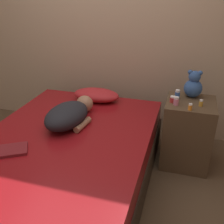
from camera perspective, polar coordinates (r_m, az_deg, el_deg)
ground_plane at (r=2.62m, az=-9.58°, el=-15.64°), size 12.00×12.00×0.00m
wall_back at (r=3.23m, az=-0.86°, el=18.35°), size 8.00×0.06×2.60m
bed at (r=2.46m, az=-10.03°, el=-11.01°), size 1.47×2.09×0.53m
nightstand at (r=2.81m, az=16.00°, el=-4.42°), size 0.47×0.48×0.70m
pillow at (r=2.98m, az=-3.42°, el=3.73°), size 0.52×0.30×0.14m
person_lying at (r=2.48m, az=-9.24°, el=-0.46°), size 0.40×0.70×0.21m
teddy_bear at (r=2.74m, az=17.29°, el=5.54°), size 0.18×0.18×0.28m
bottle_blue at (r=2.67m, az=14.03°, el=3.71°), size 0.05×0.05×0.10m
bottle_pink at (r=2.54m, az=13.78°, el=2.35°), size 0.05×0.05×0.08m
bottle_red at (r=2.59m, az=13.08°, el=2.72°), size 0.05×0.05×0.06m
bottle_orange at (r=2.47m, az=16.67°, el=1.06°), size 0.03×0.03×0.06m
bottle_amber at (r=2.58m, az=18.81°, el=1.87°), size 0.04×0.04×0.06m
book at (r=2.24m, az=-20.83°, el=-7.73°), size 0.29×0.27×0.02m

